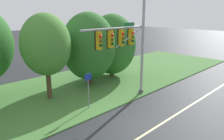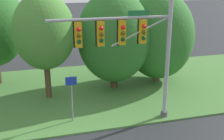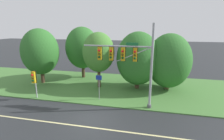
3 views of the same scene
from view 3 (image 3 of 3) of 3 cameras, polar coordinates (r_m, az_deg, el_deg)
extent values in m
plane|color=#282B2D|center=(15.50, -7.14, -15.57)|extent=(160.00, 160.00, 0.00)
cube|color=beige|center=(14.54, -8.79, -17.81)|extent=(36.00, 0.16, 0.01)
cube|color=#477A38|center=(22.71, -0.19, -5.35)|extent=(48.00, 11.50, 0.10)
cylinder|color=#9EA0A5|center=(16.09, 12.75, 0.74)|extent=(0.22, 0.22, 7.83)
cylinder|color=#4C4C51|center=(17.35, 12.06, -11.44)|extent=(0.40, 0.40, 0.30)
cylinder|color=#9EA0A5|center=(16.05, 1.64, 7.80)|extent=(6.34, 0.14, 0.14)
cylinder|color=#9EA0A5|center=(15.93, 7.25, 5.10)|extent=(3.20, 0.08, 1.47)
cube|color=gold|center=(15.93, 7.53, 4.98)|extent=(0.34, 0.28, 1.22)
cube|color=black|center=(16.08, 7.58, 5.07)|extent=(0.46, 0.04, 1.34)
sphere|color=red|center=(15.71, 7.50, 5.96)|extent=(0.22, 0.22, 0.22)
sphere|color=#51420C|center=(15.75, 7.47, 4.88)|extent=(0.22, 0.22, 0.22)
sphere|color=#0C4219|center=(15.80, 7.43, 3.80)|extent=(0.22, 0.22, 0.22)
cube|color=gold|center=(16.06, 3.57, 5.15)|extent=(0.34, 0.28, 1.22)
cube|color=black|center=(16.21, 3.66, 5.24)|extent=(0.46, 0.04, 1.34)
sphere|color=red|center=(15.84, 3.49, 6.12)|extent=(0.22, 0.22, 0.22)
sphere|color=#51420C|center=(15.88, 3.47, 5.05)|extent=(0.22, 0.22, 0.22)
sphere|color=#0C4219|center=(15.94, 3.45, 3.99)|extent=(0.22, 0.22, 0.22)
cube|color=gold|center=(16.26, -0.30, 5.30)|extent=(0.34, 0.28, 1.22)
cube|color=black|center=(16.42, -0.18, 5.38)|extent=(0.46, 0.04, 1.34)
sphere|color=red|center=(16.05, -0.45, 6.26)|extent=(0.22, 0.22, 0.22)
sphere|color=#51420C|center=(16.09, -0.45, 5.20)|extent=(0.22, 0.22, 0.22)
sphere|color=#0C4219|center=(16.14, -0.44, 4.15)|extent=(0.22, 0.22, 0.22)
cube|color=gold|center=(16.54, -4.07, 5.41)|extent=(0.34, 0.28, 1.22)
cube|color=black|center=(16.69, -3.91, 5.50)|extent=(0.46, 0.04, 1.34)
sphere|color=red|center=(16.33, -4.26, 6.36)|extent=(0.22, 0.22, 0.22)
sphere|color=#51420C|center=(16.37, -4.25, 5.32)|extent=(0.22, 0.22, 0.22)
sphere|color=#0C4219|center=(16.42, -4.23, 4.28)|extent=(0.22, 0.22, 0.22)
cube|color=#196B33|center=(15.78, 6.61, 8.40)|extent=(1.10, 0.04, 0.28)
cylinder|color=#9EA0A5|center=(20.33, -23.64, -4.48)|extent=(0.12, 0.12, 2.92)
cube|color=gold|center=(19.93, -24.23, -2.20)|extent=(0.34, 0.28, 1.22)
cube|color=black|center=(20.05, -23.96, -2.07)|extent=(0.46, 0.04, 1.34)
sphere|color=red|center=(19.71, -24.62, -1.50)|extent=(0.22, 0.22, 0.22)
sphere|color=#51420C|center=(19.79, -24.53, -2.34)|extent=(0.22, 0.22, 0.22)
sphere|color=#0C4219|center=(19.87, -24.45, -3.17)|extent=(0.22, 0.22, 0.22)
cylinder|color=slate|center=(18.35, -4.24, -5.65)|extent=(0.08, 0.08, 2.68)
cube|color=#193399|center=(17.99, -4.33, -2.51)|extent=(0.62, 0.03, 0.47)
cylinder|color=#423021|center=(25.46, -21.81, -0.66)|extent=(0.48, 0.48, 2.92)
ellipsoid|color=#2D6B28|center=(24.94, -22.40, 5.54)|extent=(4.82, 4.82, 6.03)
cylinder|color=#423021|center=(26.49, -9.39, 0.95)|extent=(0.48, 0.48, 3.11)
ellipsoid|color=#2D6B28|center=(25.98, -9.65, 7.15)|extent=(4.83, 4.83, 6.04)
cylinder|color=#4C3823|center=(21.94, -4.28, -1.34)|extent=(0.39, 0.39, 3.38)
ellipsoid|color=#478433|center=(21.36, -4.41, 5.80)|extent=(3.89, 3.89, 4.86)
cylinder|color=#423021|center=(21.85, 8.19, -2.95)|extent=(0.51, 0.51, 2.32)
ellipsoid|color=#2D6B28|center=(21.23, 8.43, 3.71)|extent=(5.14, 5.14, 6.43)
cylinder|color=brown|center=(22.43, 17.59, -3.36)|extent=(0.52, 0.52, 2.08)
ellipsoid|color=#2D6B28|center=(21.83, 18.07, 2.83)|extent=(5.20, 5.20, 6.50)
camera|label=1|loc=(15.12, -59.91, 4.59)|focal=35.00mm
camera|label=2|loc=(6.98, -59.44, 8.43)|focal=45.00mm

